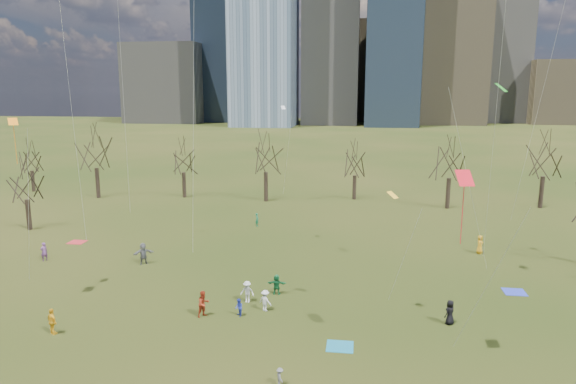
# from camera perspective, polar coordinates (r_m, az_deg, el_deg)

# --- Properties ---
(ground) EXTENTS (500.00, 500.00, 0.00)m
(ground) POSITION_cam_1_polar(r_m,az_deg,el_deg) (32.13, -3.11, -16.61)
(ground) COLOR black
(ground) RESTS_ON ground
(downtown_skyline) EXTENTS (212.50, 78.00, 118.00)m
(downtown_skyline) POSITION_cam_1_polar(r_m,az_deg,el_deg) (239.84, 6.32, 16.93)
(downtown_skyline) COLOR slate
(downtown_skyline) RESTS_ON ground
(bare_tree_row) EXTENTS (113.04, 29.80, 9.50)m
(bare_tree_row) POSITION_cam_1_polar(r_m,az_deg,el_deg) (65.93, 2.99, 3.49)
(bare_tree_row) COLOR black
(bare_tree_row) RESTS_ON ground
(blanket_teal) EXTENTS (1.60, 1.50, 0.03)m
(blanket_teal) POSITION_cam_1_polar(r_m,az_deg,el_deg) (32.05, 5.79, -16.70)
(blanket_teal) COLOR teal
(blanket_teal) RESTS_ON ground
(blanket_navy) EXTENTS (1.60, 1.50, 0.03)m
(blanket_navy) POSITION_cam_1_polar(r_m,az_deg,el_deg) (43.08, 23.85, -10.12)
(blanket_navy) COLOR #293AC2
(blanket_navy) RESTS_ON ground
(blanket_crimson) EXTENTS (1.60, 1.50, 0.03)m
(blanket_crimson) POSITION_cam_1_polar(r_m,az_deg,el_deg) (55.92, -22.38, -5.17)
(blanket_crimson) COLOR red
(blanket_crimson) RESTS_ON ground
(person_2) EXTENTS (1.09, 1.12, 1.82)m
(person_2) POSITION_cam_1_polar(r_m,az_deg,el_deg) (35.71, -9.36, -12.16)
(person_2) COLOR #9F2D16
(person_2) RESTS_ON ground
(person_3) EXTENTS (0.62, 0.73, 0.98)m
(person_3) POSITION_cam_1_polar(r_m,az_deg,el_deg) (28.12, -0.91, -19.83)
(person_3) COLOR slate
(person_3) RESTS_ON ground
(person_4) EXTENTS (1.06, 0.87, 1.69)m
(person_4) POSITION_cam_1_polar(r_m,az_deg,el_deg) (36.09, -24.72, -12.94)
(person_4) COLOR gold
(person_4) RESTS_ON ground
(person_5) EXTENTS (1.45, 0.51, 1.54)m
(person_5) POSITION_cam_1_polar(r_m,az_deg,el_deg) (38.88, -1.27, -10.23)
(person_5) COLOR #166634
(person_5) RESTS_ON ground
(person_6) EXTENTS (0.94, 0.94, 1.64)m
(person_6) POSITION_cam_1_polar(r_m,az_deg,el_deg) (35.82, 17.55, -12.63)
(person_6) COLOR black
(person_6) RESTS_ON ground
(person_7) EXTENTS (0.68, 0.73, 1.68)m
(person_7) POSITION_cam_1_polar(r_m,az_deg,el_deg) (51.00, -25.48, -6.00)
(person_7) COLOR #7B458A
(person_7) RESTS_ON ground
(person_8) EXTENTS (0.70, 0.75, 1.23)m
(person_8) POSITION_cam_1_polar(r_m,az_deg,el_deg) (35.57, -5.48, -12.67)
(person_8) COLOR #2A3AB6
(person_8) RESTS_ON ground
(person_9) EXTENTS (1.07, 0.67, 1.59)m
(person_9) POSITION_cam_1_polar(r_m,az_deg,el_deg) (37.61, -4.56, -10.99)
(person_9) COLOR silver
(person_9) RESTS_ON ground
(person_11) EXTENTS (1.78, 1.48, 1.91)m
(person_11) POSITION_cam_1_polar(r_m,az_deg,el_deg) (46.97, -15.77, -6.59)
(person_11) COLOR #5A5A5E
(person_11) RESTS_ON ground
(person_12) EXTENTS (0.90, 1.02, 1.76)m
(person_12) POSITION_cam_1_polar(r_m,az_deg,el_deg) (51.28, 20.54, -5.48)
(person_12) COLOR orange
(person_12) RESTS_ON ground
(person_13) EXTENTS (0.42, 0.58, 1.49)m
(person_13) POSITION_cam_1_polar(r_m,az_deg,el_deg) (57.65, -3.45, -3.09)
(person_13) COLOR #1A784F
(person_13) RESTS_ON ground
(person_15) EXTENTS (1.12, 0.95, 1.51)m
(person_15) POSITION_cam_1_polar(r_m,az_deg,el_deg) (36.19, -2.55, -11.95)
(person_15) COLOR silver
(person_15) RESTS_ON ground
(kites_airborne) EXTENTS (44.29, 46.48, 34.03)m
(kites_airborne) POSITION_cam_1_polar(r_m,az_deg,el_deg) (40.37, -1.52, 9.87)
(kites_airborne) COLOR orange
(kites_airborne) RESTS_ON ground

